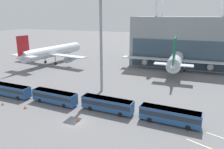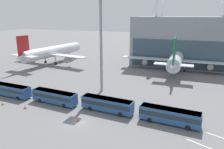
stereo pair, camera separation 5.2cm
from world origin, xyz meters
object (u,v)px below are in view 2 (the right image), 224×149
(traffic_cone_0, at_px, (2,104))
(traffic_cone_2, at_px, (78,120))
(traffic_cone_1, at_px, (25,107))
(airliner_at_gate_far, at_px, (177,58))
(shuttle_bus_3, at_px, (170,115))
(shuttle_bus_1, at_px, (54,96))
(airliner_at_gate_near, at_px, (51,52))
(shuttle_bus_0, at_px, (11,90))
(floodlight_mast, at_px, (101,34))
(shuttle_bus_2, at_px, (107,104))

(traffic_cone_0, distance_m, traffic_cone_2, 20.62)
(traffic_cone_1, xyz_separation_m, traffic_cone_2, (14.21, -0.86, -0.01))
(airliner_at_gate_far, xyz_separation_m, traffic_cone_2, (-13.69, -48.92, -4.57))
(airliner_at_gate_far, xyz_separation_m, shuttle_bus_3, (3.22, -43.18, -3.10))
(shuttle_bus_3, height_order, traffic_cone_2, shuttle_bus_3)
(shuttle_bus_1, height_order, shuttle_bus_3, same)
(airliner_at_gate_near, bearing_deg, traffic_cone_1, -142.70)
(traffic_cone_2, bearing_deg, traffic_cone_0, 178.65)
(shuttle_bus_0, xyz_separation_m, traffic_cone_0, (2.49, -5.09, -1.51))
(shuttle_bus_3, bearing_deg, traffic_cone_0, -168.11)
(airliner_at_gate_near, bearing_deg, traffic_cone_0, -150.17)
(shuttle_bus_1, relative_size, traffic_cone_2, 18.11)
(airliner_at_gate_near, height_order, shuttle_bus_1, airliner_at_gate_near)
(airliner_at_gate_near, bearing_deg, shuttle_bus_0, -150.76)
(shuttle_bus_0, relative_size, floodlight_mast, 0.48)
(shuttle_bus_1, relative_size, traffic_cone_1, 17.32)
(shuttle_bus_0, height_order, traffic_cone_0, shuttle_bus_0)
(shuttle_bus_2, bearing_deg, airliner_at_gate_near, 142.64)
(shuttle_bus_2, distance_m, floodlight_mast, 19.21)
(airliner_at_gate_near, xyz_separation_m, shuttle_bus_3, (54.16, -35.80, -3.33))
(airliner_at_gate_near, distance_m, shuttle_bus_1, 45.17)
(airliner_at_gate_near, relative_size, shuttle_bus_3, 3.11)
(traffic_cone_0, bearing_deg, traffic_cone_1, 3.33)
(shuttle_bus_1, bearing_deg, airliner_at_gate_far, 65.67)
(traffic_cone_0, height_order, traffic_cone_1, traffic_cone_1)
(shuttle_bus_0, distance_m, shuttle_bus_2, 26.69)
(traffic_cone_0, bearing_deg, floodlight_mast, 44.59)
(airliner_at_gate_near, height_order, shuttle_bus_0, airliner_at_gate_near)
(shuttle_bus_0, height_order, floodlight_mast, floodlight_mast)
(shuttle_bus_2, height_order, traffic_cone_1, shuttle_bus_2)
(airliner_at_gate_near, xyz_separation_m, traffic_cone_2, (37.25, -41.53, -4.80))
(floodlight_mast, bearing_deg, shuttle_bus_1, -119.44)
(shuttle_bus_0, bearing_deg, shuttle_bus_3, 2.80)
(airliner_at_gate_near, relative_size, floodlight_mast, 1.49)
(shuttle_bus_2, xyz_separation_m, shuttle_bus_3, (13.34, -0.59, 0.00))
(shuttle_bus_1, bearing_deg, traffic_cone_0, -149.49)
(airliner_at_gate_near, xyz_separation_m, traffic_cone_1, (23.04, -40.68, -4.79))
(airliner_at_gate_near, bearing_deg, shuttle_bus_2, -123.01)
(airliner_at_gate_near, distance_m, traffic_cone_0, 44.56)
(shuttle_bus_1, height_order, shuttle_bus_2, same)
(traffic_cone_0, bearing_deg, shuttle_bus_3, 7.96)
(shuttle_bus_2, height_order, floodlight_mast, floodlight_mast)
(shuttle_bus_1, bearing_deg, floodlight_mast, 64.80)
(shuttle_bus_2, bearing_deg, traffic_cone_0, -163.01)
(shuttle_bus_0, relative_size, shuttle_bus_1, 1.00)
(shuttle_bus_1, distance_m, floodlight_mast, 19.60)
(airliner_at_gate_far, height_order, shuttle_bus_1, airliner_at_gate_far)
(floodlight_mast, bearing_deg, shuttle_bus_2, -60.45)
(shuttle_bus_3, distance_m, traffic_cone_2, 17.92)
(airliner_at_gate_far, xyz_separation_m, shuttle_bus_0, (-36.80, -43.34, -3.10))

